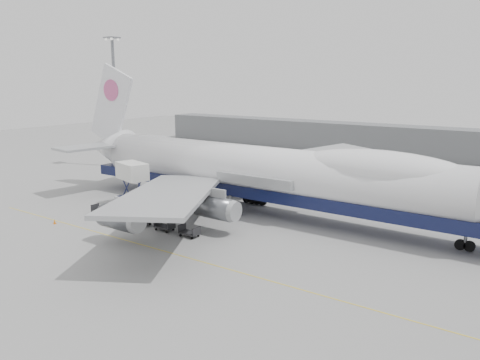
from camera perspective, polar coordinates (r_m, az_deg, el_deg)
The scene contains 12 objects.
ground at distance 53.48m, azimuth -4.33°, elevation -6.88°, with size 260.00×260.00×0.00m, color gray.
apron_line at distance 49.26m, azimuth -8.78°, elevation -8.69°, with size 60.00×0.15×0.01m, color gold.
hangar at distance 117.75m, azimuth 13.68°, elevation 5.05°, with size 110.00×8.00×7.00m, color slate.
floodlight_mast at distance 97.34m, azimuth -14.98°, elevation 9.92°, with size 2.40×2.40×25.43m.
airliner at distance 61.13m, azimuth 3.17°, elevation 1.03°, with size 67.00×55.30×19.98m.
catering_truck at distance 66.71m, azimuth -12.94°, elevation -0.23°, with size 5.75×4.60×6.16m.
traffic_cone at distance 62.09m, azimuth -21.67°, elevation -4.76°, with size 0.37×0.37×0.55m.
dolly_0 at distance 64.11m, azimuth -16.63°, elevation -3.63°, with size 2.30×1.35×1.30m.
dolly_1 at distance 61.25m, azimuth -14.37°, elevation -4.23°, with size 2.30×1.35×1.30m.
dolly_2 at distance 58.50m, azimuth -11.90°, elevation -4.88°, with size 2.30×1.35×1.30m.
dolly_3 at distance 55.87m, azimuth -9.18°, elevation -5.59°, with size 2.30×1.35×1.30m.
dolly_4 at distance 53.40m, azimuth -6.20°, elevation -6.34°, with size 2.30×1.35×1.30m.
Camera 1 is at (32.06, -39.09, 17.44)m, focal length 35.00 mm.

